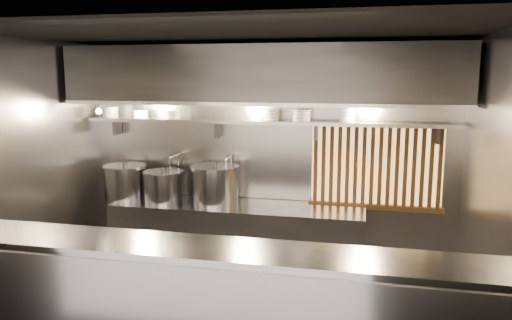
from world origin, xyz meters
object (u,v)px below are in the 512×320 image
at_px(stock_pot_left, 126,181).
at_px(stock_pot_right, 215,184).
at_px(pendant_bulb, 254,116).
at_px(stock_pot_mid, 164,186).
at_px(heat_lamp, 97,106).

relative_size(stock_pot_left, stock_pot_right, 0.91).
bearing_deg(pendant_bulb, stock_pot_left, -178.97).
bearing_deg(stock_pot_mid, stock_pot_right, 5.76).
bearing_deg(heat_lamp, pendant_bulb, 11.00).
xyz_separation_m(heat_lamp, stock_pot_left, (0.15, 0.32, -0.96)).
height_order(heat_lamp, pendant_bulb, heat_lamp).
bearing_deg(heat_lamp, stock_pot_left, 65.18).
bearing_deg(stock_pot_left, stock_pot_mid, -5.98).
bearing_deg(stock_pot_mid, heat_lamp, -158.80).
height_order(pendant_bulb, stock_pot_right, pendant_bulb).
distance_m(pendant_bulb, stock_pot_left, 1.86).
height_order(heat_lamp, stock_pot_left, heat_lamp).
relative_size(pendant_bulb, stock_pot_right, 0.26).
bearing_deg(stock_pot_right, stock_pot_mid, -174.24).
bearing_deg(heat_lamp, stock_pot_right, 14.02).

